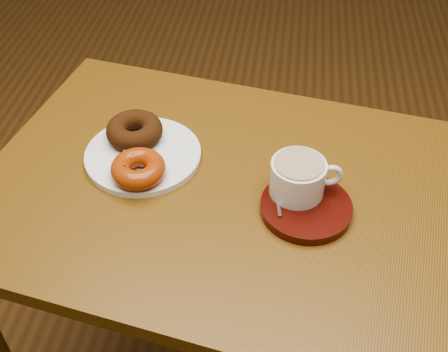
# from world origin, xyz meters

# --- Properties ---
(ground) EXTENTS (6.00, 6.00, 0.00)m
(ground) POSITION_xyz_m (0.00, 0.00, 0.00)
(ground) COLOR brown
(ground) RESTS_ON ground
(cafe_table) EXTENTS (0.97, 0.79, 0.82)m
(cafe_table) POSITION_xyz_m (-0.19, -0.14, 0.69)
(cafe_table) COLOR brown
(cafe_table) RESTS_ON ground
(donut_plate) EXTENTS (0.31, 0.31, 0.01)m
(donut_plate) POSITION_xyz_m (-0.34, -0.09, 0.82)
(donut_plate) COLOR silver
(donut_plate) RESTS_ON cafe_table
(donut_cinnamon) EXTENTS (0.15, 0.15, 0.04)m
(donut_cinnamon) POSITION_xyz_m (-0.36, -0.05, 0.85)
(donut_cinnamon) COLOR #371C0B
(donut_cinnamon) RESTS_ON donut_plate
(donut_caramel) EXTENTS (0.13, 0.13, 0.04)m
(donut_caramel) POSITION_xyz_m (-0.33, -0.15, 0.85)
(donut_caramel) COLOR #973A10
(donut_caramel) RESTS_ON donut_plate
(saucer) EXTENTS (0.17, 0.17, 0.02)m
(saucer) POSITION_xyz_m (-0.02, -0.19, 0.83)
(saucer) COLOR #360B07
(saucer) RESTS_ON cafe_table
(coffee_cup) EXTENTS (0.13, 0.10, 0.07)m
(coffee_cup) POSITION_xyz_m (-0.04, -0.16, 0.87)
(coffee_cup) COLOR silver
(coffee_cup) RESTS_ON saucer
(teaspoon) EXTENTS (0.03, 0.10, 0.01)m
(teaspoon) POSITION_xyz_m (-0.08, -0.15, 0.84)
(teaspoon) COLOR silver
(teaspoon) RESTS_ON saucer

